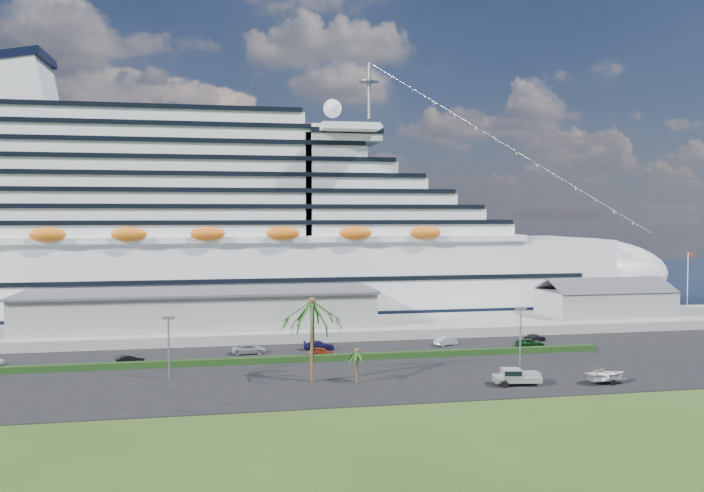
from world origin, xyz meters
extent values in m
plane|color=#2E4416|center=(0.00, 0.00, 0.00)|extent=(420.00, 420.00, 0.00)
cube|color=black|center=(0.00, 11.00, 0.06)|extent=(140.00, 38.00, 0.12)
cube|color=gray|center=(0.00, 40.00, 0.90)|extent=(240.00, 20.00, 1.80)
cube|color=black|center=(0.00, 130.00, 0.01)|extent=(420.00, 160.00, 0.02)
cube|color=silver|center=(-20.00, 64.00, 8.00)|extent=(160.00, 30.00, 16.00)
ellipsoid|color=silver|center=(60.00, 64.00, 8.00)|extent=(40.00, 30.00, 16.00)
cube|color=black|center=(-20.00, 64.00, 1.20)|extent=(164.00, 30.60, 2.40)
cube|color=silver|center=(-32.00, 64.00, 29.60)|extent=(128.00, 26.00, 24.80)
cube|color=silver|center=(2.80, 64.00, 37.40)|extent=(14.00, 38.00, 3.20)
cube|color=silver|center=(-60.00, 64.00, 47.00)|extent=(11.58, 14.00, 11.58)
cylinder|color=gray|center=(10.00, 64.00, 48.00)|extent=(0.70, 0.70, 12.00)
ellipsoid|color=orange|center=(-24.00, 48.20, 17.80)|extent=(90.00, 2.40, 2.60)
ellipsoid|color=orange|center=(-24.00, 79.80, 17.80)|extent=(90.00, 2.40, 2.60)
cube|color=black|center=(-20.00, 64.00, 8.80)|extent=(144.00, 30.40, 0.90)
cube|color=gray|center=(-25.00, 40.00, 4.80)|extent=(60.00, 14.00, 6.00)
cube|color=#4C4C54|center=(-25.00, 40.00, 7.90)|extent=(61.00, 15.00, 0.40)
cube|color=gray|center=(52.00, 40.00, 4.20)|extent=(24.00, 12.00, 4.80)
cube|color=#4C4C54|center=(52.00, 37.00, 7.80)|extent=(24.00, 6.31, 2.74)
cube|color=#4C4C54|center=(52.00, 43.00, 7.80)|extent=(24.00, 6.31, 2.74)
cylinder|color=silver|center=(70.00, 40.00, 7.80)|extent=(0.16, 0.16, 12.00)
cube|color=red|center=(70.50, 40.00, 13.40)|extent=(1.00, 0.04, 0.70)
cube|color=black|center=(-8.00, 16.00, 0.57)|extent=(88.00, 1.10, 0.90)
cylinder|color=gray|center=(-28.00, 8.00, 4.12)|extent=(0.24, 0.24, 8.00)
cube|color=gray|center=(-28.00, 8.00, 8.22)|extent=(1.60, 0.35, 0.35)
cylinder|color=gray|center=(20.00, 8.00, 4.12)|extent=(0.24, 0.24, 8.00)
cube|color=gray|center=(20.00, 8.00, 8.22)|extent=(1.60, 0.35, 0.35)
cylinder|color=#47301E|center=(-10.00, 4.00, 5.25)|extent=(0.54, 0.54, 10.50)
sphere|color=#47301E|center=(-10.00, 4.00, 10.50)|extent=(0.98, 0.98, 0.98)
cylinder|color=#47301E|center=(-4.50, 2.50, 2.10)|extent=(0.35, 0.35, 4.20)
sphere|color=#47301E|center=(-4.50, 2.50, 4.20)|extent=(0.73, 0.73, 0.73)
imported|color=black|center=(-34.26, 19.03, 0.77)|extent=(4.18, 2.44, 1.30)
imported|color=#A4A8AD|center=(-17.36, 23.18, 0.84)|extent=(5.30, 2.67, 1.44)
imported|color=#161344|center=(-6.41, 24.27, 0.83)|extent=(5.08, 2.53, 1.42)
imported|color=maroon|center=(-6.69, 19.45, 0.77)|extent=(4.11, 2.97, 1.30)
imported|color=#AFB1B6|center=(14.40, 24.10, 0.81)|extent=(4.41, 3.08, 1.38)
imported|color=#0C3311|center=(27.21, 20.33, 0.77)|extent=(4.90, 2.67, 1.30)
imported|color=black|center=(30.23, 24.95, 0.73)|extent=(4.55, 3.24, 1.22)
cylinder|color=black|center=(12.88, -3.32, 0.55)|extent=(0.90, 0.43, 0.86)
cylinder|color=black|center=(12.88, -1.28, 0.55)|extent=(0.90, 0.43, 0.86)
cylinder|color=black|center=(16.65, -3.32, 0.55)|extent=(0.90, 0.43, 0.86)
cylinder|color=black|center=(16.65, -1.28, 0.55)|extent=(0.90, 0.43, 0.86)
cube|color=silver|center=(14.92, -2.30, 0.93)|extent=(6.08, 3.05, 0.75)
cube|color=silver|center=(16.48, -2.30, 1.36)|extent=(2.88, 2.48, 0.59)
cube|color=silver|center=(14.17, -2.30, 1.68)|extent=(2.66, 2.40, 1.02)
cube|color=black|center=(14.17, -2.30, 1.79)|extent=(2.46, 2.41, 0.59)
cube|color=silver|center=(12.45, -2.30, 1.14)|extent=(1.28, 2.17, 0.38)
cube|color=gray|center=(26.31, -3.62, 0.71)|extent=(5.07, 2.29, 0.13)
cylinder|color=gray|center=(24.07, -3.62, 0.71)|extent=(2.35, 0.32, 0.09)
cylinder|color=black|center=(26.74, -4.58, 0.46)|extent=(0.70, 0.30, 0.68)
cylinder|color=black|center=(26.74, -2.66, 0.46)|extent=(0.70, 0.30, 0.68)
imported|color=silver|center=(26.31, -3.62, 1.33)|extent=(5.77, 4.38, 1.12)
camera|label=1|loc=(-20.75, -81.79, 21.46)|focal=35.00mm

